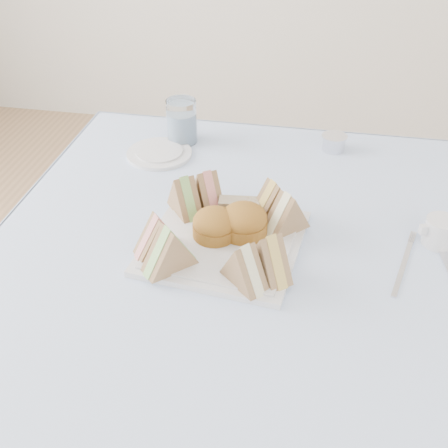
% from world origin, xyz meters
% --- Properties ---
extents(table, '(0.90, 0.90, 0.74)m').
position_xyz_m(table, '(0.00, 0.00, 0.37)').
color(table, brown).
rests_on(table, floor).
extents(tablecloth, '(1.02, 1.02, 0.01)m').
position_xyz_m(tablecloth, '(0.00, 0.00, 0.74)').
color(tablecloth, silver).
rests_on(tablecloth, table).
extents(serving_plate, '(0.32, 0.32, 0.01)m').
position_xyz_m(serving_plate, '(-0.05, -0.02, 0.75)').
color(serving_plate, silver).
rests_on(serving_plate, tablecloth).
extents(sandwich_fl_a, '(0.10, 0.09, 0.08)m').
position_xyz_m(sandwich_fl_a, '(-0.16, -0.08, 0.80)').
color(sandwich_fl_a, '#97674B').
rests_on(sandwich_fl_a, serving_plate).
extents(sandwich_fl_b, '(0.10, 0.10, 0.09)m').
position_xyz_m(sandwich_fl_b, '(-0.13, -0.12, 0.80)').
color(sandwich_fl_b, '#97674B').
rests_on(sandwich_fl_b, serving_plate).
extents(sandwich_fr_a, '(0.09, 0.10, 0.08)m').
position_xyz_m(sandwich_fr_a, '(0.05, -0.11, 0.80)').
color(sandwich_fr_a, '#97674B').
rests_on(sandwich_fr_a, serving_plate).
extents(sandwich_fr_b, '(0.10, 0.09, 0.08)m').
position_xyz_m(sandwich_fr_b, '(0.01, -0.14, 0.80)').
color(sandwich_fr_b, '#97674B').
rests_on(sandwich_fr_b, serving_plate).
extents(sandwich_bl_a, '(0.09, 0.10, 0.08)m').
position_xyz_m(sandwich_bl_a, '(-0.15, 0.06, 0.80)').
color(sandwich_bl_a, '#97674B').
rests_on(sandwich_bl_a, serving_plate).
extents(sandwich_bl_b, '(0.09, 0.10, 0.08)m').
position_xyz_m(sandwich_bl_b, '(-0.11, 0.09, 0.80)').
color(sandwich_bl_b, '#97674B').
rests_on(sandwich_bl_b, serving_plate).
extents(sandwich_br_a, '(0.10, 0.10, 0.08)m').
position_xyz_m(sandwich_br_a, '(0.06, 0.03, 0.80)').
color(sandwich_br_a, '#97674B').
rests_on(sandwich_br_a, serving_plate).
extents(sandwich_br_b, '(0.10, 0.09, 0.08)m').
position_xyz_m(sandwich_br_b, '(0.03, 0.07, 0.80)').
color(sandwich_br_b, '#97674B').
rests_on(sandwich_br_b, serving_plate).
extents(scone_left, '(0.10, 0.10, 0.06)m').
position_xyz_m(scone_left, '(-0.07, -0.02, 0.79)').
color(scone_left, olive).
rests_on(scone_left, serving_plate).
extents(scone_right, '(0.10, 0.10, 0.06)m').
position_xyz_m(scone_right, '(-0.02, 0.00, 0.79)').
color(scone_right, olive).
rests_on(scone_right, serving_plate).
extents(pastry_slice, '(0.09, 0.04, 0.04)m').
position_xyz_m(pastry_slice, '(-0.03, 0.06, 0.78)').
color(pastry_slice, tan).
rests_on(pastry_slice, serving_plate).
extents(side_plate, '(0.21, 0.21, 0.01)m').
position_xyz_m(side_plate, '(-0.27, 0.30, 0.75)').
color(side_plate, silver).
rests_on(side_plate, tablecloth).
extents(water_glass, '(0.08, 0.08, 0.11)m').
position_xyz_m(water_glass, '(-0.23, 0.38, 0.80)').
color(water_glass, white).
rests_on(water_glass, tablecloth).
extents(tea_strainer, '(0.07, 0.07, 0.04)m').
position_xyz_m(tea_strainer, '(0.15, 0.40, 0.76)').
color(tea_strainer, silver).
rests_on(tea_strainer, tablecloth).
extents(fork, '(0.05, 0.17, 0.00)m').
position_xyz_m(fork, '(0.29, -0.03, 0.75)').
color(fork, silver).
rests_on(fork, tablecloth).
extents(creamer_jug, '(0.08, 0.08, 0.06)m').
position_xyz_m(creamer_jug, '(0.36, 0.06, 0.77)').
color(creamer_jug, silver).
rests_on(creamer_jug, tablecloth).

